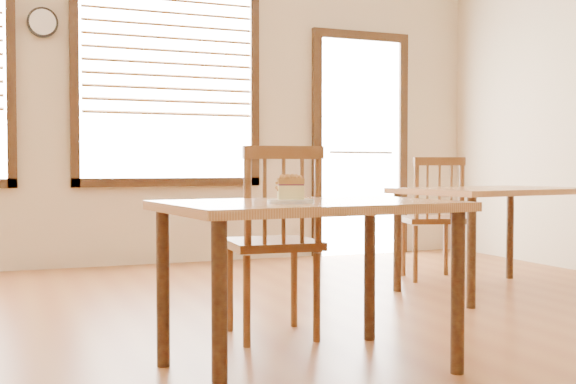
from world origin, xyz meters
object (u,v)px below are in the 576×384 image
Objects in this scene: cafe_table_second at (493,200)px; plate at (291,201)px; cafe_table_main at (308,222)px; cake_slice at (291,187)px; cafe_chair_second at (433,217)px; cafe_chair_main at (274,241)px; wall_clock at (43,22)px.

plate is at bearing -155.14° from cafe_table_second.
cafe_table_main is 9.96× the size of cake_slice.
cafe_chair_main is at bearing 52.29° from cafe_chair_second.
cafe_table_second is at bearing 51.24° from cake_slice.
plate is 0.06m from cake_slice.
cafe_table_second is at bearing -38.61° from wall_clock.
cafe_chair_second is 2.95m from plate.
wall_clock is 4.11m from cake_slice.
cafe_table_second is (1.97, 0.74, 0.15)m from cafe_chair_main.
wall_clock reaches higher than cafe_chair_second.
plate is (-2.17, -1.46, 0.10)m from cafe_table_second.
cafe_chair_second is 7.46× the size of cake_slice.
cafe_table_second is 0.66m from cafe_chair_second.
wall_clock is 0.26× the size of cafe_chair_main.
cafe_chair_second reaches higher than cake_slice.
cafe_table_main is at bearing 61.65° from cafe_chair_second.
cafe_chair_main is at bearing 78.09° from cafe_table_main.
cafe_table_second is 7.32× the size of plate.
cafe_table_main is at bearing 87.17° from cafe_chair_main.
cafe_chair_main is 0.79m from plate.
cafe_chair_main reaches higher than cake_slice.
cafe_chair_second is 5.06× the size of plate.
cafe_chair_second is (1.95, 1.98, -0.16)m from cafe_table_main.
cafe_chair_second is at bearing 62.50° from cake_slice.
cafe_table_main is at bearing -76.38° from wall_clock.
plate is 1.47× the size of cake_slice.
cafe_table_second is 2.62m from cake_slice.
cake_slice is (-0.00, 0.00, 0.06)m from plate.
wall_clock reaches higher than cafe_chair_main.
plate is (-0.13, -0.11, 0.10)m from cafe_table_main.
cafe_table_main is 0.92× the size of cafe_table_second.
plate is (-0.20, -0.72, 0.24)m from cafe_chair_main.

